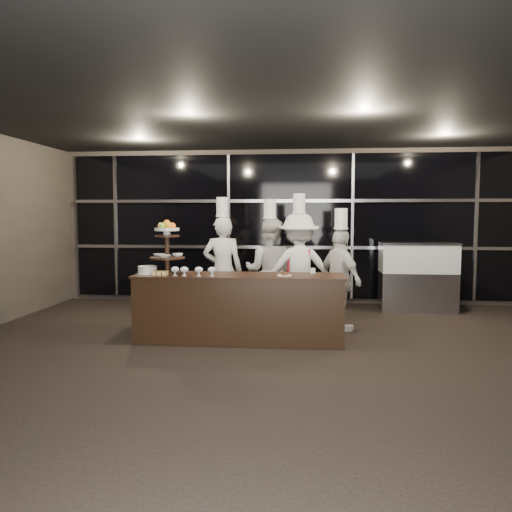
# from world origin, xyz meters

# --- Properties ---
(room) EXTENTS (10.00, 10.00, 10.00)m
(room) POSITION_xyz_m (0.00, 0.00, 1.50)
(room) COLOR black
(room) RESTS_ON ground
(window_wall) EXTENTS (8.60, 0.10, 2.80)m
(window_wall) POSITION_xyz_m (0.00, 4.94, 1.50)
(window_wall) COLOR black
(window_wall) RESTS_ON ground
(buffet_counter) EXTENTS (2.84, 0.74, 0.92)m
(buffet_counter) POSITION_xyz_m (-0.60, 1.87, 0.47)
(buffet_counter) COLOR black
(buffet_counter) RESTS_ON ground
(display_stand) EXTENTS (0.48, 0.48, 0.74)m
(display_stand) POSITION_xyz_m (-1.60, 1.87, 1.34)
(display_stand) COLOR black
(display_stand) RESTS_ON buffet_counter
(compotes) EXTENTS (0.61, 0.11, 0.12)m
(compotes) POSITION_xyz_m (-1.20, 1.65, 1.00)
(compotes) COLOR silver
(compotes) RESTS_ON buffet_counter
(layer_cake) EXTENTS (0.30, 0.30, 0.11)m
(layer_cake) POSITION_xyz_m (-1.87, 1.82, 0.97)
(layer_cake) COLOR white
(layer_cake) RESTS_ON buffet_counter
(pastry_squares) EXTENTS (0.20, 0.13, 0.05)m
(pastry_squares) POSITION_xyz_m (-1.66, 1.70, 0.95)
(pastry_squares) COLOR #FED37C
(pastry_squares) RESTS_ON buffet_counter
(small_plate) EXTENTS (0.20, 0.20, 0.05)m
(small_plate) POSITION_xyz_m (0.02, 1.77, 0.94)
(small_plate) COLOR white
(small_plate) RESTS_ON buffet_counter
(chef_cup) EXTENTS (0.08, 0.08, 0.07)m
(chef_cup) POSITION_xyz_m (0.39, 2.12, 0.96)
(chef_cup) COLOR white
(chef_cup) RESTS_ON buffet_counter
(display_case) EXTENTS (1.34, 0.58, 1.24)m
(display_case) POSITION_xyz_m (2.31, 4.30, 0.69)
(display_case) COLOR #A5A5AA
(display_case) RESTS_ON ground
(chef_a) EXTENTS (0.64, 0.44, 2.01)m
(chef_a) POSITION_xyz_m (-1.01, 2.96, 0.88)
(chef_a) COLOR silver
(chef_a) RESTS_ON ground
(chef_b) EXTENTS (0.90, 0.75, 1.98)m
(chef_b) POSITION_xyz_m (-0.26, 3.02, 0.85)
(chef_b) COLOR silver
(chef_b) RESTS_ON ground
(chef_c) EXTENTS (1.24, 0.87, 2.06)m
(chef_c) POSITION_xyz_m (0.19, 2.91, 0.89)
(chef_c) COLOR white
(chef_c) RESTS_ON ground
(chef_d) EXTENTS (0.80, 0.95, 1.83)m
(chef_d) POSITION_xyz_m (0.81, 2.62, 0.78)
(chef_d) COLOR silver
(chef_d) RESTS_ON ground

